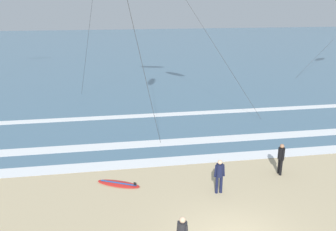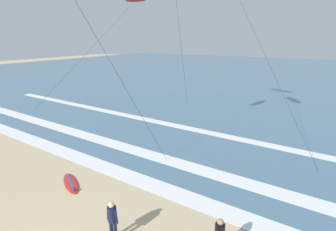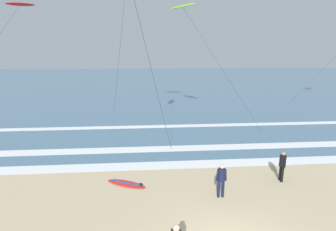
% 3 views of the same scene
% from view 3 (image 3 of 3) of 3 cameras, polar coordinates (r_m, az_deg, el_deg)
% --- Properties ---
extents(ocean_surface, '(140.00, 90.00, 0.01)m').
position_cam_3_polar(ocean_surface, '(58.91, -1.88, 7.62)').
color(ocean_surface, slate).
rests_on(ocean_surface, ground).
extents(wave_foam_shoreline, '(57.89, 1.08, 0.01)m').
position_cam_3_polar(wave_foam_shoreline, '(15.62, 7.43, -10.54)').
color(wave_foam_shoreline, white).
rests_on(wave_foam_shoreline, ocean_surface).
extents(wave_foam_mid_break, '(50.80, 1.06, 0.01)m').
position_cam_3_polar(wave_foam_mid_break, '(17.97, 5.47, -7.14)').
color(wave_foam_mid_break, white).
rests_on(wave_foam_mid_break, ocean_surface).
extents(wave_foam_outer_break, '(53.24, 0.86, 0.01)m').
position_cam_3_polar(wave_foam_outer_break, '(23.10, 3.58, -2.29)').
color(wave_foam_outer_break, white).
rests_on(wave_foam_outer_break, ocean_surface).
extents(surfer_left_near, '(0.32, 0.51, 1.60)m').
position_cam_3_polar(surfer_left_near, '(14.46, 23.90, -9.67)').
color(surfer_left_near, black).
rests_on(surfer_left_near, ground).
extents(surfer_background_far, '(0.51, 0.32, 1.60)m').
position_cam_3_polar(surfer_background_far, '(12.15, 11.68, -13.27)').
color(surfer_background_far, '#141938').
rests_on(surfer_background_far, ground).
extents(surfboard_near_water, '(2.15, 1.47, 0.25)m').
position_cam_3_polar(surfboard_near_water, '(13.49, -9.17, -14.62)').
color(surfboard_near_water, red).
rests_on(surfboard_near_water, ground).
extents(kite_red_low_near, '(3.29, 17.13, 12.20)m').
position_cam_3_polar(kite_red_low_near, '(38.05, -29.88, 20.36)').
color(kite_red_low_near, red).
rests_on(kite_red_low_near, ground).
extents(kite_lime_far_left, '(7.56, 4.25, 10.27)m').
position_cam_3_polar(kite_lime_far_left, '(22.91, 3.28, 22.78)').
color(kite_lime_far_left, '#70C628').
rests_on(kite_lime_far_left, ground).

